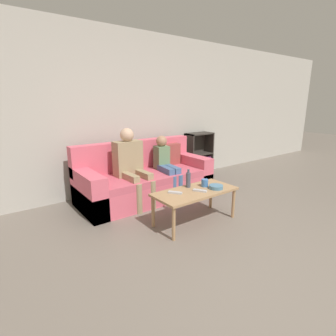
{
  "coord_description": "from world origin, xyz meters",
  "views": [
    {
      "loc": [
        -2.06,
        -1.0,
        1.5
      ],
      "look_at": [
        0.02,
        1.79,
        0.6
      ],
      "focal_mm": 28.0,
      "sensor_mm": 36.0,
      "label": 1
    }
  ],
  "objects": [
    {
      "name": "person_child",
      "position": [
        0.3,
        2.24,
        0.54
      ],
      "size": [
        0.27,
        0.63,
        0.96
      ],
      "rotation": [
        0.0,
        0.0,
        -0.11
      ],
      "color": "#476693",
      "rests_on": "ground_plane"
    },
    {
      "name": "bookshelf",
      "position": [
        1.54,
        2.82,
        0.33
      ],
      "size": [
        0.56,
        0.28,
        0.87
      ],
      "color": "#332D28",
      "rests_on": "ground_plane"
    },
    {
      "name": "ground_plane",
      "position": [
        0.0,
        0.0,
        0.0
      ],
      "size": [
        22.0,
        22.0,
        0.0
      ],
      "primitive_type": "plane",
      "color": "#70665B"
    },
    {
      "name": "wall_back",
      "position": [
        0.0,
        2.98,
        1.3
      ],
      "size": [
        12.0,
        0.06,
        2.6
      ],
      "color": "#B7B2A8",
      "rests_on": "ground_plane"
    },
    {
      "name": "snack_bowl",
      "position": [
        0.3,
        1.16,
        0.44
      ],
      "size": [
        0.18,
        0.18,
        0.05
      ],
      "color": "teal",
      "rests_on": "coffee_table"
    },
    {
      "name": "tv_remote_1",
      "position": [
        -0.23,
        1.32,
        0.43
      ],
      "size": [
        0.14,
        0.17,
        0.02
      ],
      "rotation": [
        0.0,
        0.0,
        0.62
      ],
      "color": "#B7B7BC",
      "rests_on": "coffee_table"
    },
    {
      "name": "cup_near",
      "position": [
        0.24,
        1.3,
        0.47
      ],
      "size": [
        0.09,
        0.09,
        0.1
      ],
      "color": "#3D70B2",
      "rests_on": "coffee_table"
    },
    {
      "name": "couch",
      "position": [
        0.0,
        2.38,
        0.29
      ],
      "size": [
        2.07,
        0.87,
        0.88
      ],
      "color": "#DB5B70",
      "rests_on": "ground_plane"
    },
    {
      "name": "tv_remote_0",
      "position": [
        0.06,
        1.2,
        0.43
      ],
      "size": [
        0.13,
        0.17,
        0.02
      ],
      "rotation": [
        0.0,
        0.0,
        0.54
      ],
      "color": "#B7B7BC",
      "rests_on": "coffee_table"
    },
    {
      "name": "bottle",
      "position": [
        0.05,
        1.41,
        0.52
      ],
      "size": [
        0.06,
        0.06,
        0.24
      ],
      "color": "#424756",
      "rests_on": "coffee_table"
    },
    {
      "name": "person_adult",
      "position": [
        -0.29,
        2.29,
        0.64
      ],
      "size": [
        0.42,
        0.62,
        1.12
      ],
      "rotation": [
        0.0,
        0.0,
        0.03
      ],
      "color": "#9E8966",
      "rests_on": "ground_plane"
    },
    {
      "name": "coffee_table",
      "position": [
        0.04,
        1.26,
        0.38
      ],
      "size": [
        1.07,
        0.49,
        0.42
      ],
      "color": "#A87F56",
      "rests_on": "ground_plane"
    }
  ]
}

